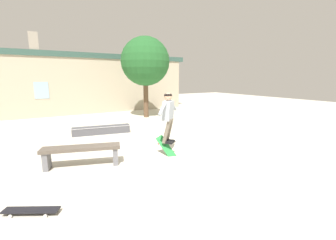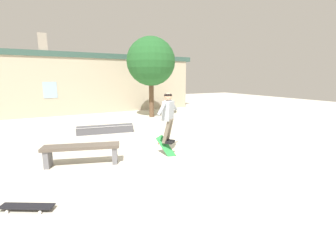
{
  "view_description": "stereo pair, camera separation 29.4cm",
  "coord_description": "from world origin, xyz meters",
  "views": [
    {
      "loc": [
        -2.97,
        -5.0,
        2.17
      ],
      "look_at": [
        0.16,
        0.26,
        1.01
      ],
      "focal_mm": 24.0,
      "sensor_mm": 36.0,
      "label": 1
    },
    {
      "loc": [
        -2.71,
        -5.15,
        2.17
      ],
      "look_at": [
        0.16,
        0.26,
        1.01
      ],
      "focal_mm": 24.0,
      "sensor_mm": 36.0,
      "label": 2
    }
  ],
  "objects": [
    {
      "name": "skate_ledge",
      "position": [
        -0.85,
        3.64,
        0.15
      ],
      "size": [
        2.18,
        0.74,
        0.3
      ],
      "rotation": [
        0.0,
        0.0,
        -0.17
      ],
      "color": "#4C4C51",
      "rests_on": "ground_plane"
    },
    {
      "name": "park_bench",
      "position": [
        -2.1,
        0.6,
        0.38
      ],
      "size": [
        1.87,
        0.93,
        0.52
      ],
      "rotation": [
        0.0,
        0.0,
        -0.3
      ],
      "color": "brown",
      "rests_on": "ground_plane"
    },
    {
      "name": "skateboard_resting",
      "position": [
        -3.19,
        -1.06,
        0.07
      ],
      "size": [
        0.86,
        0.59,
        0.08
      ],
      "rotation": [
        0.0,
        0.0,
        5.77
      ],
      "color": "black",
      "rests_on": "ground_plane"
    },
    {
      "name": "building_backdrop",
      "position": [
        -0.03,
        9.09,
        1.86
      ],
      "size": [
        13.03,
        0.52,
        4.47
      ],
      "color": "#B7A88E",
      "rests_on": "ground_plane"
    },
    {
      "name": "skater",
      "position": [
        0.16,
        0.26,
        1.19
      ],
      "size": [
        1.0,
        0.78,
        1.41
      ],
      "rotation": [
        0.0,
        0.0,
        -0.93
      ],
      "color": "#9EA8B2"
    },
    {
      "name": "skateboard_flipping",
      "position": [
        0.11,
        0.22,
        0.18
      ],
      "size": [
        0.47,
        0.52,
        0.74
      ],
      "rotation": [
        0.0,
        0.0,
        -1.07
      ],
      "color": "#237F38"
    },
    {
      "name": "tree_right",
      "position": [
        2.27,
        6.2,
        2.99
      ],
      "size": [
        2.59,
        2.59,
        4.3
      ],
      "color": "brown",
      "rests_on": "ground_plane"
    },
    {
      "name": "ground_plane",
      "position": [
        0.0,
        0.0,
        0.0
      ],
      "size": [
        40.0,
        40.0,
        0.0
      ],
      "primitive_type": "plane",
      "color": "beige"
    }
  ]
}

